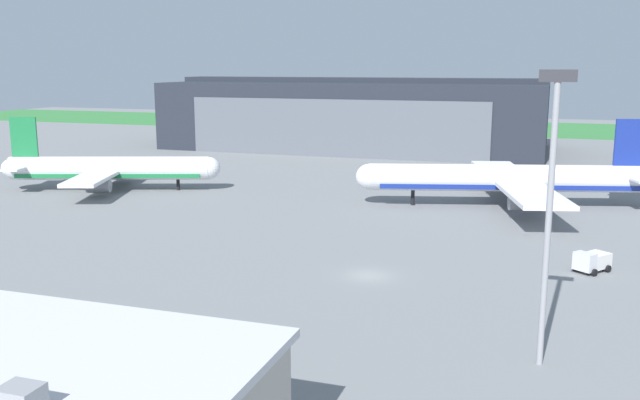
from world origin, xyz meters
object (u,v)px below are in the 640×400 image
at_px(maintenance_hangar, 356,115).
at_px(fuel_bowser, 592,261).
at_px(apron_light_mast, 550,199).
at_px(airliner_far_right, 110,169).
at_px(airliner_far_left, 510,179).

height_order(maintenance_hangar, fuel_bowser, maintenance_hangar).
xyz_separation_m(maintenance_hangar, apron_light_mast, (47.08, -120.75, 3.56)).
bearing_deg(fuel_bowser, airliner_far_right, 162.00).
bearing_deg(airliner_far_left, airliner_far_right, -173.43).
relative_size(airliner_far_right, fuel_bowser, 8.08).
height_order(airliner_far_right, apron_light_mast, apron_light_mast).
bearing_deg(airliner_far_right, fuel_bowser, -18.00).
bearing_deg(apron_light_mast, fuel_bowser, 79.55).
relative_size(maintenance_hangar, apron_light_mast, 4.51).
bearing_deg(airliner_far_left, apron_light_mast, -84.40).
distance_m(airliner_far_right, apron_light_mast, 85.70).
relative_size(maintenance_hangar, airliner_far_left, 2.11).
height_order(airliner_far_left, apron_light_mast, apron_light_mast).
xyz_separation_m(airliner_far_left, apron_light_mast, (5.53, -56.36, 7.80)).
relative_size(airliner_far_left, fuel_bowser, 10.14).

